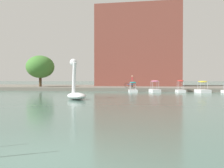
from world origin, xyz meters
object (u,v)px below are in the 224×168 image
object	(u,v)px
pedal_boat_pink	(155,89)
person_on_path	(132,81)
pedal_boat_teal	(133,89)
bicycle_parked	(131,85)
pedal_boat_red	(180,89)
swan_boat	(76,91)
tree_broadleaf_behind_dock	(40,67)
pedal_boat_yellow	(203,89)

from	to	relation	value
pedal_boat_pink	person_on_path	xyz separation A→B (m)	(-3.23, 3.72, 0.97)
pedal_boat_teal	person_on_path	distance (m)	3.88
pedal_boat_teal	bicycle_parked	world-z (taller)	pedal_boat_teal
pedal_boat_red	pedal_boat_teal	bearing A→B (deg)	-176.99
pedal_boat_teal	pedal_boat_red	distance (m)	5.95
pedal_boat_teal	bicycle_parked	distance (m)	3.31
swan_boat	bicycle_parked	world-z (taller)	swan_boat
swan_boat	pedal_boat_teal	size ratio (longest dim) A/B	1.64
pedal_boat_teal	tree_broadleaf_behind_dock	bearing A→B (deg)	158.85
pedal_boat_yellow	bicycle_parked	distance (m)	9.76
pedal_boat_red	bicycle_parked	size ratio (longest dim) A/B	1.10
swan_boat	pedal_boat_pink	world-z (taller)	swan_boat
pedal_boat_red	pedal_boat_yellow	distance (m)	2.65
pedal_boat_yellow	tree_broadleaf_behind_dock	size ratio (longest dim) A/B	0.49
pedal_boat_red	pedal_boat_yellow	bearing A→B (deg)	-6.69
tree_broadleaf_behind_dock	bicycle_parked	distance (m)	15.22
swan_boat	bicycle_parked	xyz separation A→B (m)	(2.77, 16.53, 0.10)
pedal_boat_pink	bicycle_parked	bearing A→B (deg)	136.63
swan_boat	pedal_boat_pink	distance (m)	14.67
bicycle_parked	pedal_boat_red	bearing A→B (deg)	-23.90
pedal_boat_red	pedal_boat_yellow	size ratio (longest dim) A/B	0.76
pedal_boat_teal	swan_boat	bearing A→B (deg)	-104.35
pedal_boat_red	tree_broadleaf_behind_dock	world-z (taller)	tree_broadleaf_behind_dock
tree_broadleaf_behind_dock	person_on_path	xyz separation A→B (m)	(14.90, -2.21, -2.22)
pedal_boat_teal	pedal_boat_pink	world-z (taller)	pedal_boat_pink
pedal_boat_red	bicycle_parked	xyz separation A→B (m)	(-6.58, 2.91, 0.37)
pedal_boat_yellow	tree_broadleaf_behind_dock	distance (m)	24.86
tree_broadleaf_behind_dock	pedal_boat_teal	bearing A→B (deg)	-21.15
person_on_path	pedal_boat_yellow	bearing A→B (deg)	-22.41
pedal_boat_teal	person_on_path	xyz separation A→B (m)	(-0.45, 3.73, 1.00)
swan_boat	pedal_boat_teal	bearing A→B (deg)	75.65
swan_boat	tree_broadleaf_behind_dock	world-z (taller)	tree_broadleaf_behind_dock
pedal_boat_yellow	tree_broadleaf_behind_dock	world-z (taller)	tree_broadleaf_behind_dock
bicycle_parked	swan_boat	bearing A→B (deg)	-99.52
pedal_boat_red	tree_broadleaf_behind_dock	xyz separation A→B (m)	(-21.29, 5.62, 3.18)
pedal_boat_yellow	person_on_path	bearing A→B (deg)	157.59
pedal_boat_teal	pedal_boat_yellow	size ratio (longest dim) A/B	0.85
swan_boat	tree_broadleaf_behind_dock	xyz separation A→B (m)	(-11.94, 19.24, 2.92)
pedal_boat_teal	pedal_boat_yellow	xyz separation A→B (m)	(8.58, 0.00, -0.02)
swan_boat	pedal_boat_pink	xyz separation A→B (m)	(6.18, 13.31, -0.28)
pedal_boat_red	person_on_path	distance (m)	7.31
swan_boat	tree_broadleaf_behind_dock	bearing A→B (deg)	121.83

